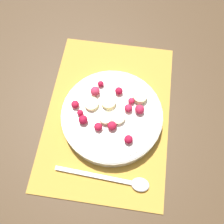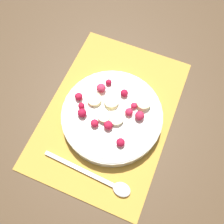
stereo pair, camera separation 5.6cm
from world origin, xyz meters
name	(u,v)px [view 2 (the right image)]	position (x,y,z in m)	size (l,w,h in m)	color
ground_plane	(110,113)	(0.00, 0.00, 0.00)	(3.00, 3.00, 0.00)	#4C3823
placemat	(110,113)	(0.00, 0.00, 0.00)	(0.42, 0.29, 0.01)	gold
fruit_bowl	(112,115)	(-0.01, -0.01, 0.03)	(0.23, 0.23, 0.05)	silver
spoon	(104,181)	(-0.15, -0.05, 0.01)	(0.03, 0.21, 0.01)	silver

